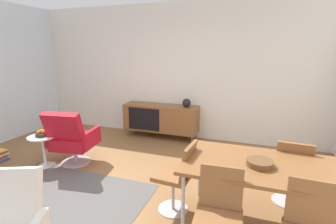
# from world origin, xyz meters

# --- Properties ---
(ground_plane) EXTENTS (8.32, 8.32, 0.00)m
(ground_plane) POSITION_xyz_m (0.00, 0.00, 0.00)
(ground_plane) COLOR olive
(wall_back) EXTENTS (6.80, 0.12, 2.80)m
(wall_back) POSITION_xyz_m (0.00, 2.60, 1.40)
(wall_back) COLOR white
(wall_back) RESTS_ON ground_plane
(sideboard) EXTENTS (1.60, 0.45, 0.72)m
(sideboard) POSITION_xyz_m (-0.18, 2.30, 0.44)
(sideboard) COLOR brown
(sideboard) RESTS_ON ground_plane
(vase_cobalt) EXTENTS (0.17, 0.17, 0.18)m
(vase_cobalt) POSITION_xyz_m (0.39, 2.30, 0.81)
(vase_cobalt) COLOR black
(vase_cobalt) RESTS_ON sideboard
(dining_table) EXTENTS (1.60, 0.90, 0.74)m
(dining_table) POSITION_xyz_m (1.82, -0.01, 0.70)
(dining_table) COLOR brown
(dining_table) RESTS_ON ground_plane
(wooden_bowl_on_table) EXTENTS (0.26, 0.26, 0.06)m
(wooden_bowl_on_table) POSITION_xyz_m (1.78, -0.06, 0.77)
(wooden_bowl_on_table) COLOR brown
(wooden_bowl_on_table) RESTS_ON dining_table
(dining_chair_near_window) EXTENTS (0.45, 0.43, 0.86)m
(dining_chair_near_window) POSITION_xyz_m (0.93, -0.02, 0.47)
(dining_chair_near_window) COLOR brown
(dining_chair_near_window) RESTS_ON ground_plane
(dining_chair_back_right) EXTENTS (0.42, 0.45, 0.86)m
(dining_chair_back_right) POSITION_xyz_m (2.17, 0.55, 0.47)
(dining_chair_back_right) COLOR brown
(dining_chair_back_right) RESTS_ON ground_plane
(dining_chair_front_left) EXTENTS (0.42, 0.44, 0.86)m
(dining_chair_front_left) POSITION_xyz_m (1.47, -0.57, 0.47)
(dining_chair_front_left) COLOR brown
(dining_chair_front_left) RESTS_ON ground_plane
(lounge_chair_red) EXTENTS (0.78, 0.73, 0.95)m
(lounge_chair_red) POSITION_xyz_m (-1.07, 0.58, 0.47)
(lounge_chair_red) COLOR red
(lounge_chair_red) RESTS_ON ground_plane
(side_table_round) EXTENTS (0.44, 0.44, 0.52)m
(side_table_round) POSITION_xyz_m (-1.47, 0.38, 0.32)
(side_table_round) COLOR white
(side_table_round) RESTS_ON ground_plane
(fruit_bowl) EXTENTS (0.20, 0.20, 0.11)m
(fruit_bowl) POSITION_xyz_m (-1.47, 0.38, 0.56)
(fruit_bowl) COLOR #262628
(fruit_bowl) RESTS_ON side_table_round
(area_rug) EXTENTS (2.20, 1.70, 0.01)m
(area_rug) POSITION_xyz_m (-0.58, -0.42, 0.00)
(area_rug) COLOR #595654
(area_rug) RESTS_ON ground_plane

